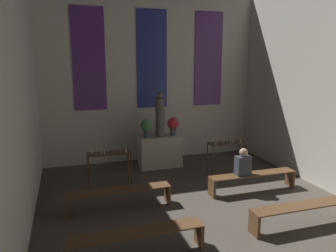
{
  "coord_description": "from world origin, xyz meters",
  "views": [
    {
      "loc": [
        -2.67,
        0.1,
        3.24
      ],
      "look_at": [
        0.0,
        8.53,
        1.43
      ],
      "focal_mm": 35.0,
      "sensor_mm": 36.0,
      "label": 1
    }
  ],
  "objects_px": {
    "pew_third_right": "(304,210)",
    "person_seated": "(243,163)",
    "pew_back_left": "(119,194)",
    "candle_rack_left": "(109,158)",
    "pew_back_right": "(253,178)",
    "candle_rack_right": "(227,147)",
    "flower_vase_right": "(173,125)",
    "altar": "(160,151)",
    "pew_third_left": "(137,238)",
    "flower_vase_left": "(146,126)",
    "statue": "(160,116)"
  },
  "relations": [
    {
      "from": "pew_third_right",
      "to": "person_seated",
      "type": "distance_m",
      "value": 1.92
    },
    {
      "from": "pew_third_right",
      "to": "pew_back_left",
      "type": "xyz_separation_m",
      "value": [
        -3.33,
        1.85,
        0.0
      ]
    },
    {
      "from": "candle_rack_left",
      "to": "pew_back_right",
      "type": "xyz_separation_m",
      "value": [
        3.36,
        -1.42,
        -0.42
      ]
    },
    {
      "from": "candle_rack_left",
      "to": "candle_rack_right",
      "type": "bearing_deg",
      "value": -0.0
    },
    {
      "from": "flower_vase_right",
      "to": "pew_back_right",
      "type": "xyz_separation_m",
      "value": [
        1.25,
        -2.52,
        -0.94
      ]
    },
    {
      "from": "pew_third_right",
      "to": "candle_rack_right",
      "type": "bearing_deg",
      "value": 89.71
    },
    {
      "from": "pew_third_right",
      "to": "candle_rack_left",
      "type": "bearing_deg",
      "value": 135.76
    },
    {
      "from": "altar",
      "to": "pew_third_right",
      "type": "xyz_separation_m",
      "value": [
        1.67,
        -4.37,
        -0.14
      ]
    },
    {
      "from": "pew_back_right",
      "to": "person_seated",
      "type": "bearing_deg",
      "value": 180.0
    },
    {
      "from": "altar",
      "to": "flower_vase_right",
      "type": "relative_size",
      "value": 2.37
    },
    {
      "from": "pew_third_left",
      "to": "candle_rack_right",
      "type": "bearing_deg",
      "value": 44.3
    },
    {
      "from": "pew_third_left",
      "to": "person_seated",
      "type": "relative_size",
      "value": 3.38
    },
    {
      "from": "candle_rack_right",
      "to": "pew_back_right",
      "type": "relative_size",
      "value": 0.49
    },
    {
      "from": "person_seated",
      "to": "candle_rack_left",
      "type": "bearing_deg",
      "value": 155.19
    },
    {
      "from": "flower_vase_left",
      "to": "pew_third_right",
      "type": "height_order",
      "value": "flower_vase_left"
    },
    {
      "from": "altar",
      "to": "pew_back_right",
      "type": "distance_m",
      "value": 3.03
    },
    {
      "from": "flower_vase_right",
      "to": "pew_third_right",
      "type": "xyz_separation_m",
      "value": [
        1.25,
        -4.37,
        -0.94
      ]
    },
    {
      "from": "pew_third_right",
      "to": "pew_back_right",
      "type": "height_order",
      "value": "same"
    },
    {
      "from": "altar",
      "to": "pew_third_right",
      "type": "height_order",
      "value": "altar"
    },
    {
      "from": "altar",
      "to": "candle_rack_left",
      "type": "bearing_deg",
      "value": -146.83
    },
    {
      "from": "pew_back_left",
      "to": "person_seated",
      "type": "xyz_separation_m",
      "value": [
        3.04,
        0.0,
        0.41
      ]
    },
    {
      "from": "flower_vase_left",
      "to": "candle_rack_right",
      "type": "distance_m",
      "value": 2.43
    },
    {
      "from": "candle_rack_right",
      "to": "candle_rack_left",
      "type": "bearing_deg",
      "value": 180.0
    },
    {
      "from": "altar",
      "to": "pew_third_right",
      "type": "relative_size",
      "value": 0.56
    },
    {
      "from": "flower_vase_left",
      "to": "candle_rack_right",
      "type": "bearing_deg",
      "value": -27.77
    },
    {
      "from": "flower_vase_left",
      "to": "pew_third_right",
      "type": "xyz_separation_m",
      "value": [
        2.08,
        -4.37,
        -0.94
      ]
    },
    {
      "from": "statue",
      "to": "flower_vase_left",
      "type": "bearing_deg",
      "value": 180.0
    },
    {
      "from": "statue",
      "to": "flower_vase_left",
      "type": "distance_m",
      "value": 0.51
    },
    {
      "from": "pew_third_left",
      "to": "pew_back_left",
      "type": "height_order",
      "value": "same"
    },
    {
      "from": "altar",
      "to": "flower_vase_left",
      "type": "xyz_separation_m",
      "value": [
        -0.42,
        0.0,
        0.8
      ]
    },
    {
      "from": "altar",
      "to": "candle_rack_right",
      "type": "relative_size",
      "value": 1.15
    },
    {
      "from": "pew_third_right",
      "to": "pew_back_left",
      "type": "height_order",
      "value": "same"
    },
    {
      "from": "pew_third_left",
      "to": "person_seated",
      "type": "height_order",
      "value": "person_seated"
    },
    {
      "from": "statue",
      "to": "candle_rack_left",
      "type": "bearing_deg",
      "value": -146.83
    },
    {
      "from": "pew_third_right",
      "to": "pew_back_right",
      "type": "xyz_separation_m",
      "value": [
        0.0,
        1.85,
        0.0
      ]
    },
    {
      "from": "candle_rack_left",
      "to": "pew_third_right",
      "type": "height_order",
      "value": "candle_rack_left"
    },
    {
      "from": "pew_third_left",
      "to": "pew_back_left",
      "type": "xyz_separation_m",
      "value": [
        0.0,
        1.85,
        0.0
      ]
    },
    {
      "from": "flower_vase_left",
      "to": "flower_vase_right",
      "type": "relative_size",
      "value": 1.0
    },
    {
      "from": "candle_rack_left",
      "to": "pew_third_right",
      "type": "distance_m",
      "value": 4.7
    },
    {
      "from": "person_seated",
      "to": "flower_vase_left",
      "type": "bearing_deg",
      "value": 125.36
    },
    {
      "from": "statue",
      "to": "altar",
      "type": "bearing_deg",
      "value": 0.0
    },
    {
      "from": "altar",
      "to": "statue",
      "type": "height_order",
      "value": "statue"
    },
    {
      "from": "pew_third_left",
      "to": "pew_third_right",
      "type": "height_order",
      "value": "same"
    },
    {
      "from": "statue",
      "to": "pew_back_left",
      "type": "height_order",
      "value": "statue"
    },
    {
      "from": "flower_vase_left",
      "to": "pew_back_left",
      "type": "relative_size",
      "value": 0.24
    },
    {
      "from": "altar",
      "to": "pew_third_right",
      "type": "bearing_deg",
      "value": -69.15
    },
    {
      "from": "altar",
      "to": "flower_vase_left",
      "type": "height_order",
      "value": "flower_vase_left"
    },
    {
      "from": "pew_back_right",
      "to": "pew_back_left",
      "type": "bearing_deg",
      "value": 180.0
    },
    {
      "from": "statue",
      "to": "pew_third_left",
      "type": "relative_size",
      "value": 0.59
    },
    {
      "from": "candle_rack_left",
      "to": "person_seated",
      "type": "bearing_deg",
      "value": -24.81
    }
  ]
}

